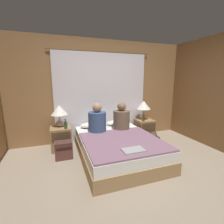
{
  "coord_description": "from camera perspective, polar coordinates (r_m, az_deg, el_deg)",
  "views": [
    {
      "loc": [
        -1.12,
        -2.2,
        1.55
      ],
      "look_at": [
        0.0,
        0.98,
        0.87
      ],
      "focal_mm": 26.0,
      "sensor_mm": 36.0,
      "label": 1
    }
  ],
  "objects": [
    {
      "name": "beer_bottle_on_left_stand",
      "position": [
        3.6,
        -16.01,
        -4.37
      ],
      "size": [
        0.06,
        0.06,
        0.22
      ],
      "color": "#2D4C28",
      "rests_on": "nightstand_left"
    },
    {
      "name": "curtain_panel",
      "position": [
        4.12,
        -3.5,
        5.23
      ],
      "size": [
        2.53,
        0.02,
        2.21
      ],
      "color": "silver",
      "rests_on": "ground_plane"
    },
    {
      "name": "laptop_on_bed",
      "position": [
        2.64,
        7.5,
        -13.11
      ],
      "size": [
        0.35,
        0.22,
        0.02
      ],
      "color": "#9EA0A5",
      "rests_on": "blanket_on_bed"
    },
    {
      "name": "handbag_on_floor",
      "position": [
        4.07,
        13.94,
        -9.66
      ],
      "size": [
        0.32,
        0.17,
        0.35
      ],
      "color": "black",
      "rests_on": "ground_plane"
    },
    {
      "name": "wall_back",
      "position": [
        4.17,
        -3.76,
        7.31
      ],
      "size": [
        4.55,
        0.06,
        2.5
      ],
      "color": "olive",
      "rests_on": "ground_plane"
    },
    {
      "name": "lamp_left",
      "position": [
        3.75,
        -18.06,
        0.14
      ],
      "size": [
        0.36,
        0.36,
        0.49
      ],
      "color": "#B2A899",
      "rests_on": "nightstand_left"
    },
    {
      "name": "lamp_right",
      "position": [
        4.34,
        11.06,
        1.95
      ],
      "size": [
        0.36,
        0.36,
        0.49
      ],
      "color": "#B2A899",
      "rests_on": "nightstand_right"
    },
    {
      "name": "blanket_on_bed",
      "position": [
        3.03,
        3.81,
        -10.24
      ],
      "size": [
        1.4,
        1.36,
        0.03
      ],
      "color": "slate",
      "rests_on": "bed"
    },
    {
      "name": "person_right_in_bed",
      "position": [
        3.69,
        3.35,
        -2.39
      ],
      "size": [
        0.37,
        0.37,
        0.63
      ],
      "color": "brown",
      "rests_on": "bed"
    },
    {
      "name": "person_left_in_bed",
      "position": [
        3.52,
        -5.22,
        -3.09
      ],
      "size": [
        0.38,
        0.38,
        0.64
      ],
      "color": "#38517A",
      "rests_on": "bed"
    },
    {
      "name": "ground_plane",
      "position": [
        2.92,
        6.83,
        -20.73
      ],
      "size": [
        16.0,
        16.0,
        0.0
      ],
      "primitive_type": "plane",
      "color": "gray"
    },
    {
      "name": "nightstand_right",
      "position": [
        4.4,
        11.29,
        -5.85
      ],
      "size": [
        0.43,
        0.45,
        0.51
      ],
      "color": "#937047",
      "rests_on": "ground_plane"
    },
    {
      "name": "nightstand_left",
      "position": [
        3.83,
        -17.47,
        -8.82
      ],
      "size": [
        0.43,
        0.45,
        0.51
      ],
      "color": "#937047",
      "rests_on": "ground_plane"
    },
    {
      "name": "pillow_right",
      "position": [
        4.1,
        1.91,
        -3.73
      ],
      "size": [
        0.58,
        0.32,
        0.12
      ],
      "color": "silver",
      "rests_on": "bed"
    },
    {
      "name": "backpack_on_floor",
      "position": [
        3.41,
        -16.63,
        -12.36
      ],
      "size": [
        0.33,
        0.23,
        0.35
      ],
      "color": "brown",
      "rests_on": "ground_plane"
    },
    {
      "name": "beer_bottle_on_right_stand",
      "position": [
        4.15,
        11.03,
        -1.99
      ],
      "size": [
        0.06,
        0.06,
        0.23
      ],
      "color": "#513819",
      "rests_on": "nightstand_right"
    },
    {
      "name": "pillow_left",
      "position": [
        3.92,
        -6.9,
        -4.52
      ],
      "size": [
        0.58,
        0.32,
        0.12
      ],
      "color": "silver",
      "rests_on": "bed"
    },
    {
      "name": "bed",
      "position": [
        3.37,
        1.74,
        -12.05
      ],
      "size": [
        1.46,
        2.01,
        0.42
      ],
      "color": "#99754C",
      "rests_on": "ground_plane"
    }
  ]
}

